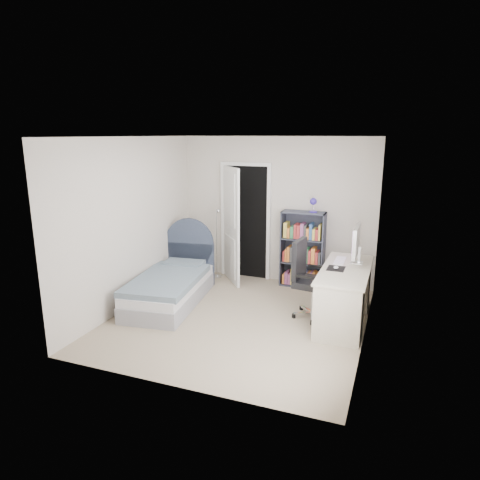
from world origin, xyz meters
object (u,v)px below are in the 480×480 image
(floor_lamp, at_px, (217,250))
(desk, at_px, (345,292))
(office_chair, at_px, (308,275))
(bookcase, at_px, (303,252))
(bed, at_px, (172,285))
(nightstand, at_px, (197,253))

(floor_lamp, distance_m, desk, 2.63)
(office_chair, bearing_deg, desk, 0.08)
(bookcase, xyz_separation_m, office_chair, (0.34, -1.20, 0.02))
(bed, bearing_deg, nightstand, 99.13)
(office_chair, bearing_deg, nightstand, 154.21)
(nightstand, relative_size, desk, 0.40)
(bookcase, bearing_deg, desk, -54.32)
(nightstand, xyz_separation_m, bookcase, (1.94, 0.10, 0.17))
(nightstand, bearing_deg, floor_lamp, -0.70)
(desk, bearing_deg, office_chair, -179.92)
(bookcase, bearing_deg, floor_lamp, -176.07)
(desk, xyz_separation_m, office_chair, (-0.52, -0.00, 0.19))
(desk, bearing_deg, nightstand, 158.54)
(bed, height_order, bookcase, bookcase)
(floor_lamp, xyz_separation_m, bookcase, (1.52, 0.10, 0.07))
(office_chair, bearing_deg, bed, -174.58)
(bed, distance_m, office_chair, 2.11)
(desk, relative_size, office_chair, 1.42)
(bed, bearing_deg, office_chair, 5.42)
(nightstand, height_order, bookcase, bookcase)
(bookcase, height_order, desk, bookcase)
(nightstand, height_order, desk, desk)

